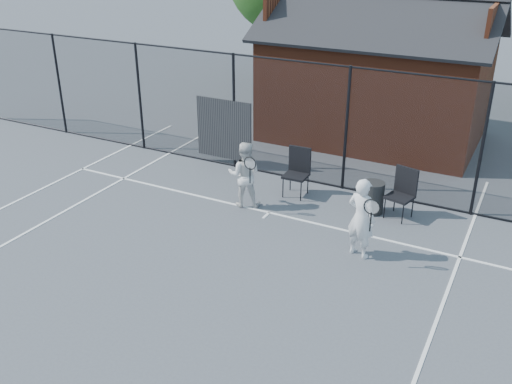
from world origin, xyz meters
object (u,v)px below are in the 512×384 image
at_px(player_front, 361,218).
at_px(chair_left, 296,174).
at_px(player_back, 244,174).
at_px(chair_right, 400,195).
at_px(clubhouse, 376,84).
at_px(waste_bin, 373,197).

height_order(player_front, chair_left, player_front).
bearing_deg(chair_left, player_back, -131.34).
bearing_deg(chair_right, chair_left, -165.89).
height_order(clubhouse, player_front, clubhouse).
xyz_separation_m(clubhouse, chair_right, (2.10, -4.90, -1.06)).
bearing_deg(player_back, waste_bin, 20.44).
bearing_deg(chair_right, clubhouse, 127.33).
height_order(player_back, chair_left, player_back).
bearing_deg(chair_left, player_front, -43.10).
relative_size(player_back, chair_right, 1.39).
xyz_separation_m(player_front, chair_left, (-2.18, 1.91, -0.25)).
bearing_deg(clubhouse, chair_left, -94.12).
xyz_separation_m(player_back, chair_left, (0.82, 1.00, -0.20)).
relative_size(clubhouse, player_back, 4.27).
distance_m(player_front, player_back, 3.14).
relative_size(chair_left, chair_right, 1.03).
bearing_deg(chair_right, waste_bin, -165.89).
xyz_separation_m(clubhouse, player_front, (1.83, -6.81, -0.80)).
relative_size(clubhouse, waste_bin, 9.07).
height_order(clubhouse, chair_left, clubhouse).
bearing_deg(player_back, chair_right, 16.98).
distance_m(clubhouse, player_front, 7.10).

